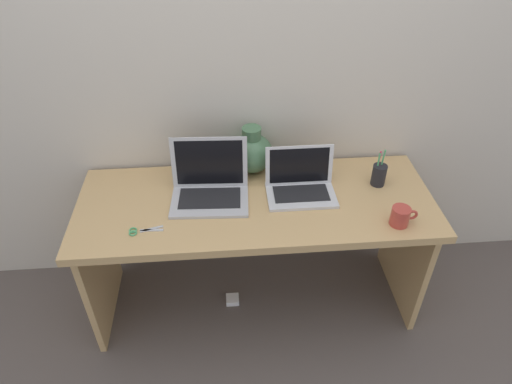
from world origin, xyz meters
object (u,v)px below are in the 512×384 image
Objects in this scene: coffee_mug at (401,216)px; scissors at (140,231)px; power_brick at (233,300)px; laptop_right at (300,181)px; pen_cup at (379,174)px; laptop_left at (210,182)px; green_vase at (252,152)px.

coffee_mug is 1.13m from scissors.
coffee_mug is at bearing -15.68° from power_brick.
scissors reaches higher than power_brick.
coffee_mug is at bearing -34.38° from laptop_right.
pen_cup is (0.39, 0.02, 0.00)m from laptop_right.
laptop_left is 1.53× the size of green_vase.
laptop_right is 0.39m from pen_cup.
scissors is at bearing 177.79° from coffee_mug.
laptop_right is 1.69× the size of pen_cup.
laptop_left reaches higher than laptop_right.
laptop_right is at bearing -42.96° from green_vase.
laptop_left is 2.49× the size of scissors.
power_brick is (0.08, -0.07, -0.77)m from laptop_left.
laptop_left is 1.94× the size of pen_cup.
green_vase is 0.77m from coffee_mug.
green_vase is at bearing 163.65° from pen_cup.
coffee_mug is 1.70× the size of power_brick.
green_vase is (-0.21, 0.20, 0.05)m from laptop_right.
green_vase is at bearing 137.04° from laptop_right.
green_vase is 0.85m from power_brick.
scissors is (-0.73, -0.23, -0.05)m from laptop_right.
power_brick is (-0.13, -0.26, -0.80)m from green_vase.
coffee_mug is 0.63× the size of pen_cup.
coffee_mug reaches higher than power_brick.
scissors is (-0.52, -0.43, -0.10)m from green_vase.
green_vase is (0.21, 0.19, 0.03)m from laptop_left.
laptop_right reaches higher than coffee_mug.
pen_cup is at bearing 12.67° from scissors.
laptop_left is 0.29m from green_vase.
laptop_left is 0.87m from coffee_mug.
pen_cup is 1.05m from power_brick.
laptop_left reaches higher than coffee_mug.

